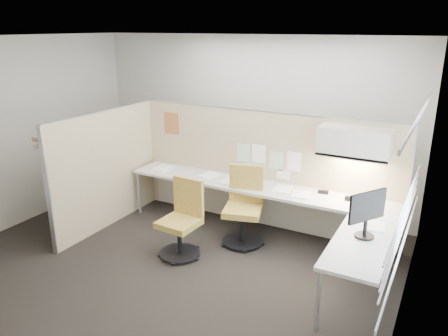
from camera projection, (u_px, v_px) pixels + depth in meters
The scene contains 27 objects.
floor at pixel (173, 261), 5.72m from camera, with size 5.50×4.50×0.01m, color black.
ceiling at pixel (164, 37), 4.84m from camera, with size 5.50×4.50×0.01m, color white.
wall_back at pixel (248, 123), 7.16m from camera, with size 5.50×0.02×2.80m, color beige.
wall_front at pixel (2, 232), 3.40m from camera, with size 5.50×0.02×2.80m, color beige.
wall_left at pixel (17, 133), 6.52m from camera, with size 0.02×4.50×2.80m, color beige.
wall_right at pixel (413, 199), 4.04m from camera, with size 0.02×4.50×2.80m, color beige.
window_pane at pixel (412, 183), 4.01m from camera, with size 0.01×2.80×1.30m, color #9DA9B6.
partition_back at pixel (262, 169), 6.53m from camera, with size 4.10×0.06×1.75m, color tan.
partition_left at pixel (107, 169), 6.54m from camera, with size 0.06×2.20×1.75m, color tan.
desk at pixel (273, 202), 6.05m from camera, with size 4.00×2.07×0.73m.
overhead_bin at pixel (354, 142), 5.55m from camera, with size 0.90×0.36×0.38m, color beige.
task_light_strip at pixel (353, 158), 5.62m from camera, with size 0.60×0.06×0.02m, color #FFEABF.
pinned_papers at pixel (267, 161), 6.42m from camera, with size 1.01×0.00×0.47m.
poster at pixel (171, 123), 7.06m from camera, with size 0.28×0.00×0.35m, color orange.
chair_left at pixel (182, 221), 5.75m from camera, with size 0.54×0.54×1.02m.
chair_right at pixel (244, 208), 6.08m from camera, with size 0.61×0.63×1.07m.
monitor at pixel (367, 211), 4.66m from camera, with size 0.30×0.44×0.53m.
phone at pixel (364, 205), 5.49m from camera, with size 0.25×0.24×0.12m.
stapler at pixel (323, 192), 5.98m from camera, with size 0.14×0.04×0.05m, color black.
tape_dispenser at pixel (349, 198), 5.74m from camera, with size 0.10×0.06×0.06m, color black.
coat_hook at pixel (47, 149), 5.61m from camera, with size 0.18×0.46×1.37m.
paper_stack_0 at pixel (164, 168), 7.01m from camera, with size 0.23×0.30×0.03m, color white.
paper_stack_1 at pixel (209, 175), 6.68m from camera, with size 0.23×0.30×0.02m, color white.
paper_stack_2 at pixel (230, 182), 6.40m from camera, with size 0.23×0.30×0.04m, color white.
paper_stack_3 at pixel (282, 189), 6.14m from camera, with size 0.23×0.30×0.01m, color white.
paper_stack_4 at pixel (301, 194), 5.94m from camera, with size 0.23×0.30×0.02m, color white.
paper_stack_5 at pixel (374, 226), 5.01m from camera, with size 0.23×0.30×0.02m, color white.
Camera 1 is at (2.98, -4.13, 2.93)m, focal length 35.00 mm.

